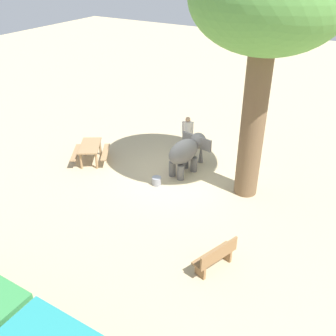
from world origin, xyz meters
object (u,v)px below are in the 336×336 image
Objects in this scene: elephant at (187,151)px; wooden_bench at (216,256)px; feed_bucket at (157,181)px; picnic_table_near at (90,149)px; shade_tree_main at (268,4)px; person_handler at (188,131)px.

wooden_bench is (-3.33, 4.39, -0.46)m from elephant.
wooden_bench is 4.81m from feed_bucket.
wooden_bench reaches higher than picnic_table_near.
shade_tree_main is 23.47× the size of feed_bucket.
person_handler is 3.25m from feed_bucket.
feed_bucket is at bearing 72.35° from wooden_bench.
elephant is 5.91× the size of feed_bucket.
picnic_table_near reaches higher than feed_bucket.
picnic_table_near is at bearing -1.97° from feed_bucket.
feed_bucket is (3.83, -2.90, -0.31)m from wooden_bench.
feed_bucket is (0.50, 1.49, -0.77)m from elephant.
wooden_bench is at bearing 142.81° from feed_bucket.
feed_bucket is at bearing 22.81° from shade_tree_main.
feed_bucket is at bearing -17.30° from person_handler.
elephant is at bearing -103.22° from picnic_table_near.
elephant is 1.31× the size of person_handler.
person_handler reaches higher than feed_bucket.
picnic_table_near is (7.21, -3.02, 0.12)m from wooden_bench.
feed_bucket is at bearing -124.63° from picnic_table_near.
picnic_table_near is (6.49, 1.19, -5.96)m from shade_tree_main.
feed_bucket is (-3.39, 0.12, -0.43)m from picnic_table_near.
elephant is 1.75m from feed_bucket.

